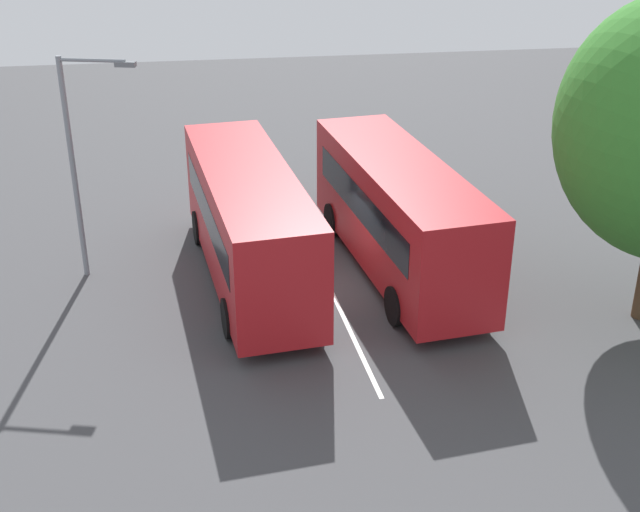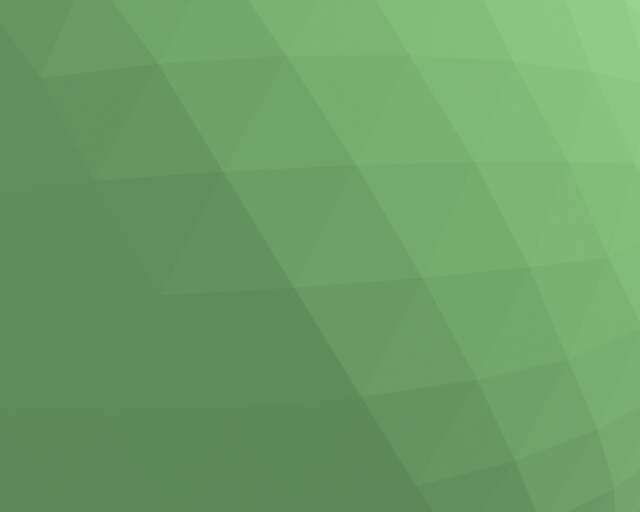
# 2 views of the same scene
# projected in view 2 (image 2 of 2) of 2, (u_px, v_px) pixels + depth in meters

# --- Properties ---
(ground_plane) EXTENTS (60.89, 60.89, 0.00)m
(ground_plane) POSITION_uv_depth(u_px,v_px,m) (262.00, 319.00, 16.57)
(ground_plane) COLOR #424244
(bus_far_left) EXTENTS (9.73, 3.53, 3.46)m
(bus_far_left) POSITION_uv_depth(u_px,v_px,m) (359.00, 260.00, 14.28)
(bus_far_left) COLOR #AD191E
(bus_far_left) RESTS_ON ground
(bus_center_left) EXTENTS (9.72, 3.43, 3.46)m
(bus_center_left) POSITION_uv_depth(u_px,v_px,m) (254.00, 174.00, 17.91)
(bus_center_left) COLOR #AD191E
(bus_center_left) RESTS_ON ground
(pedestrian) EXTENTS (0.35, 0.35, 1.66)m
(pedestrian) POSITION_uv_depth(u_px,v_px,m) (529.00, 181.00, 20.27)
(pedestrian) COLOR #232833
(pedestrian) RESTS_ON ground
(street_lamp) EXTENTS (0.71, 2.15, 6.56)m
(street_lamp) POSITION_uv_depth(u_px,v_px,m) (220.00, 28.00, 21.36)
(street_lamp) COLOR gray
(street_lamp) RESTS_ON ground
(depot_tree) EXTENTS (6.38, 5.75, 8.68)m
(depot_tree) POSITION_uv_depth(u_px,v_px,m) (271.00, 233.00, 6.50)
(depot_tree) COLOR #4C3823
(depot_tree) RESTS_ON ground
(lane_stripe_outer_left) EXTENTS (11.52, 0.77, 0.01)m
(lane_stripe_outer_left) POSITION_uv_depth(u_px,v_px,m) (262.00, 319.00, 16.56)
(lane_stripe_outer_left) COLOR silver
(lane_stripe_outer_left) RESTS_ON ground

